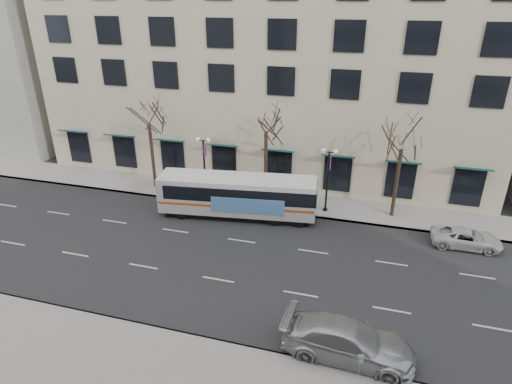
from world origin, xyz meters
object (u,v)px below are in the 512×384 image
(lamp_post_right, at_px, (328,177))
(pay_station, at_px, (360,361))
(white_pickup, at_px, (466,238))
(tree_far_right, at_px, (403,136))
(tree_far_left, at_px, (148,113))
(lamp_post_left, at_px, (204,164))
(silver_car, at_px, (348,341))
(city_bus, at_px, (238,195))
(tree_far_mid, at_px, (266,119))

(lamp_post_right, distance_m, pay_station, 16.06)
(white_pickup, bearing_deg, tree_far_right, 56.61)
(tree_far_left, relative_size, tree_far_right, 1.03)
(lamp_post_left, bearing_deg, white_pickup, -6.95)
(lamp_post_right, bearing_deg, white_pickup, -13.87)
(pay_station, bearing_deg, lamp_post_left, 114.27)
(silver_car, distance_m, pay_station, 1.29)
(lamp_post_right, bearing_deg, lamp_post_left, 180.00)
(tree_far_right, bearing_deg, lamp_post_left, -177.71)
(tree_far_left, relative_size, lamp_post_left, 1.60)
(tree_far_left, height_order, lamp_post_right, tree_far_left)
(lamp_post_right, bearing_deg, tree_far_left, 177.71)
(tree_far_left, xyz_separation_m, city_bus, (8.67, -2.99, -4.94))
(tree_far_left, height_order, city_bus, tree_far_left)
(white_pickup, height_order, pay_station, pay_station)
(tree_far_right, distance_m, white_pickup, 8.09)
(lamp_post_right, height_order, silver_car, lamp_post_right)
(lamp_post_left, bearing_deg, tree_far_mid, 6.85)
(tree_far_left, bearing_deg, white_pickup, -6.93)
(tree_far_right, height_order, city_bus, tree_far_right)
(tree_far_right, bearing_deg, tree_far_mid, 180.00)
(lamp_post_left, xyz_separation_m, city_bus, (3.66, -2.39, -1.19))
(city_bus, relative_size, white_pickup, 2.68)
(tree_far_left, xyz_separation_m, white_pickup, (24.77, -3.01, -6.07))
(tree_far_right, distance_m, city_bus, 12.62)
(lamp_post_right, xyz_separation_m, silver_car, (2.92, -14.40, -2.05))
(city_bus, xyz_separation_m, silver_car, (9.26, -12.01, -0.86))
(tree_far_left, relative_size, silver_car, 1.35)
(lamp_post_left, distance_m, pay_station, 20.69)
(lamp_post_left, height_order, silver_car, lamp_post_left)
(tree_far_left, xyz_separation_m, silver_car, (17.93, -15.00, -5.81))
(silver_car, distance_m, white_pickup, 13.81)
(white_pickup, bearing_deg, pay_station, 153.46)
(pay_station, bearing_deg, tree_far_left, 122.19)
(lamp_post_left, bearing_deg, silver_car, -48.10)
(tree_far_left, distance_m, lamp_post_right, 15.48)
(tree_far_right, bearing_deg, white_pickup, -32.26)
(tree_far_mid, relative_size, tree_far_right, 1.06)
(lamp_post_left, bearing_deg, lamp_post_right, 0.00)
(tree_far_mid, distance_m, city_bus, 6.10)
(silver_car, bearing_deg, city_bus, 40.36)
(lamp_post_right, bearing_deg, city_bus, -159.33)
(silver_car, bearing_deg, tree_far_right, -5.14)
(city_bus, relative_size, silver_car, 1.96)
(pay_station, bearing_deg, silver_car, 100.93)
(tree_far_mid, relative_size, city_bus, 0.71)
(lamp_post_right, xyz_separation_m, white_pickup, (9.76, -2.41, -2.32))
(city_bus, bearing_deg, silver_car, -60.07)
(tree_far_mid, distance_m, lamp_post_right, 6.41)
(tree_far_left, relative_size, lamp_post_right, 1.60)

